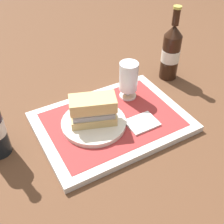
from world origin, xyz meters
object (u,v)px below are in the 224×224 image
(sandwich, at_px, (94,110))
(beer_bottle, at_px, (171,52))
(plate, at_px, (94,123))
(beer_glass, at_px, (128,79))

(sandwich, height_order, beer_bottle, beer_bottle)
(plate, bearing_deg, beer_bottle, 18.35)
(beer_bottle, bearing_deg, beer_glass, -165.61)
(sandwich, bearing_deg, beer_glass, 44.17)
(plate, xyz_separation_m, sandwich, (0.00, -0.00, 0.05))
(beer_glass, bearing_deg, beer_bottle, 14.39)
(sandwich, distance_m, beer_bottle, 0.39)
(sandwich, xyz_separation_m, beer_bottle, (0.37, 0.12, 0.03))
(plate, distance_m, beer_bottle, 0.40)
(sandwich, height_order, beer_glass, beer_glass)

